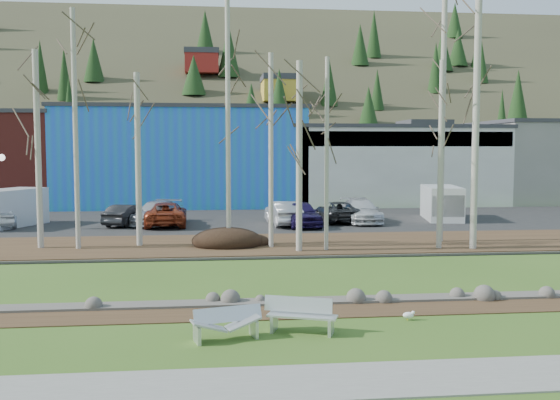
{
  "coord_description": "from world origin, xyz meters",
  "views": [
    {
      "loc": [
        -3.57,
        -15.61,
        4.7
      ],
      "look_at": [
        -0.6,
        11.7,
        2.5
      ],
      "focal_mm": 40.0,
      "sensor_mm": 36.0,
      "label": 1
    }
  ],
  "objects": [
    {
      "name": "car_7",
      "position": [
        5.73,
        22.74,
        0.87
      ],
      "size": [
        2.14,
        5.07,
        1.46
      ],
      "primitive_type": "imported",
      "rotation": [
        0.0,
        0.0,
        -0.02
      ],
      "color": "silver",
      "rests_on": "parking_lot"
    },
    {
      "name": "birch_6",
      "position": [
        1.6,
        12.28,
        4.51
      ],
      "size": [
        0.19,
        0.19,
        8.72
      ],
      "color": "beige",
      "rests_on": "far_bank"
    },
    {
      "name": "birch_3",
      "position": [
        -2.81,
        13.78,
        5.93
      ],
      "size": [
        0.23,
        0.23,
        11.56
      ],
      "color": "beige",
      "rests_on": "far_bank"
    },
    {
      "name": "car_0",
      "position": [
        -16.08,
        22.79,
        0.87
      ],
      "size": [
        2.9,
        4.59,
        1.45
      ],
      "primitive_type": "imported",
      "rotation": [
        0.0,
        0.0,
        3.44
      ],
      "color": "white",
      "rests_on": "parking_lot"
    },
    {
      "name": "birch_9",
      "position": [
        7.76,
        14.31,
        6.53
      ],
      "size": [
        0.27,
        0.27,
        12.77
      ],
      "color": "beige",
      "rests_on": "far_bank"
    },
    {
      "name": "birch_1",
      "position": [
        -9.78,
        13.87,
        5.63
      ],
      "size": [
        0.22,
        0.22,
        10.96
      ],
      "color": "beige",
      "rests_on": "far_bank"
    },
    {
      "name": "building_grey",
      "position": [
        28.0,
        39.0,
        3.66
      ],
      "size": [
        14.28,
        12.24,
        7.3
      ],
      "color": "slate",
      "rests_on": "ground"
    },
    {
      "name": "birch_8",
      "position": [
        6.92,
        12.22,
        4.48
      ],
      "size": [
        0.24,
        0.24,
        8.66
      ],
      "color": "beige",
      "rests_on": "far_bank"
    },
    {
      "name": "bench_damaged",
      "position": [
        -3.25,
        -0.34,
        0.39
      ],
      "size": [
        1.83,
        0.99,
        0.78
      ],
      "rotation": [
        0.0,
        0.0,
        0.27
      ],
      "color": "silver",
      "rests_on": "ground"
    },
    {
      "name": "van_white",
      "position": [
        11.44,
        23.77,
        1.23
      ],
      "size": [
        3.01,
        5.3,
        2.19
      ],
      "rotation": [
        0.0,
        0.0,
        -0.19
      ],
      "color": "silver",
      "rests_on": "parking_lot"
    },
    {
      "name": "near_bank_rocks",
      "position": [
        0.0,
        3.1,
        0.0
      ],
      "size": [
        80.0,
        0.8,
        0.5
      ],
      "primitive_type": null,
      "color": "#47423D",
      "rests_on": "ground"
    },
    {
      "name": "birch_4",
      "position": [
        0.32,
        12.13,
        4.41
      ],
      "size": [
        0.28,
        0.28,
        8.51
      ],
      "color": "beige",
      "rests_on": "far_bank"
    },
    {
      "name": "river",
      "position": [
        0.0,
        7.2,
        0.0
      ],
      "size": [
        80.0,
        8.0,
        0.9
      ],
      "primitive_type": null,
      "color": "black",
      "rests_on": "ground"
    },
    {
      "name": "parking_lot",
      "position": [
        0.0,
        25.0,
        0.07
      ],
      "size": [
        80.0,
        14.0,
        0.14
      ],
      "primitive_type": "cube",
      "color": "black",
      "rests_on": "ground"
    },
    {
      "name": "van_grey",
      "position": [
        -15.86,
        22.71,
        1.25
      ],
      "size": [
        3.89,
        5.52,
        2.23
      ],
      "rotation": [
        0.0,
        0.0,
        -0.39
      ],
      "color": "silver",
      "rests_on": "parking_lot"
    },
    {
      "name": "dirt_mound",
      "position": [
        -2.9,
        13.87,
        0.48
      ],
      "size": [
        3.35,
        2.36,
        0.66
      ],
      "primitive_type": "ellipsoid",
      "color": "black",
      "rests_on": "far_bank"
    },
    {
      "name": "bench_intact",
      "position": [
        -1.32,
        0.02,
        0.45
      ],
      "size": [
        1.87,
        1.12,
        0.9
      ],
      "rotation": [
        0.0,
        0.0,
        -0.35
      ],
      "color": "silver",
      "rests_on": "ground"
    },
    {
      "name": "car_3",
      "position": [
        -6.99,
        23.08,
        0.85
      ],
      "size": [
        3.22,
        5.27,
        1.43
      ],
      "primitive_type": "imported",
      "rotation": [
        0.0,
        0.0,
        -0.27
      ],
      "color": "#ACAEB5",
      "rests_on": "parking_lot"
    },
    {
      "name": "hillside",
      "position": [
        0.0,
        84.0,
        17.5
      ],
      "size": [
        160.0,
        72.0,
        35.0
      ],
      "primitive_type": null,
      "color": "#302C1E",
      "rests_on": "ground"
    },
    {
      "name": "far_bank_rocks",
      "position": [
        0.0,
        11.3,
        0.0
      ],
      "size": [
        80.0,
        0.8,
        0.46
      ],
      "primitive_type": null,
      "color": "#47423D",
      "rests_on": "ground"
    },
    {
      "name": "dirt_strip",
      "position": [
        0.0,
        2.1,
        0.01
      ],
      "size": [
        80.0,
        1.8,
        0.03
      ],
      "primitive_type": "cube",
      "color": "#382616",
      "rests_on": "ground"
    },
    {
      "name": "car_4",
      "position": [
        1.61,
        21.1,
        0.92
      ],
      "size": [
        2.44,
        4.79,
        1.56
      ],
      "primitive_type": "imported",
      "rotation": [
        0.0,
        0.0,
        0.13
      ],
      "color": "#1E1445",
      "rests_on": "parking_lot"
    },
    {
      "name": "footpath",
      "position": [
        0.0,
        -3.5,
        0.02
      ],
      "size": [
        80.0,
        2.0,
        0.04
      ],
      "primitive_type": "cube",
      "color": "slate",
      "rests_on": "ground"
    },
    {
      "name": "car_5",
      "position": [
        0.72,
        21.92,
        0.88
      ],
      "size": [
        1.98,
        4.6,
        1.47
      ],
      "primitive_type": "imported",
      "rotation": [
        0.0,
        0.0,
        3.24
      ],
      "color": "#B7B7B9",
      "rests_on": "parking_lot"
    },
    {
      "name": "birch_7",
      "position": [
        8.44,
        11.91,
        5.99
      ],
      "size": [
        0.31,
        0.31,
        11.68
      ],
      "color": "beige",
      "rests_on": "far_bank"
    },
    {
      "name": "car_6",
      "position": [
        4.37,
        23.21,
        0.79
      ],
      "size": [
        2.26,
        4.74,
        1.31
      ],
      "primitive_type": "imported",
      "rotation": [
        0.0,
        0.0,
        3.16
      ],
      "color": "#28282A",
      "rests_on": "parking_lot"
    },
    {
      "name": "seagull",
      "position": [
        1.81,
        0.84,
        0.15
      ],
      "size": [
        0.37,
        0.17,
        0.27
      ],
      "rotation": [
        0.0,
        0.0,
        -0.19
      ],
      "color": "gold",
      "rests_on": "ground"
    },
    {
      "name": "birch_2",
      "position": [
        -7.07,
        14.59,
        4.25
      ],
      "size": [
        0.28,
        0.28,
        8.21
      ],
      "color": "beige",
      "rests_on": "far_bank"
    },
    {
      "name": "car_1",
      "position": [
        -8.73,
        22.77,
        0.78
      ],
      "size": [
        2.64,
        4.13,
        1.29
      ],
      "primitive_type": "imported",
      "rotation": [
        0.0,
        0.0,
        2.78
      ],
      "color": "black",
      "rests_on": "parking_lot"
    },
    {
      "name": "car_2",
      "position": [
        -6.35,
        22.35,
        0.85
      ],
      "size": [
        2.52,
        5.2,
        1.43
      ],
      "primitive_type": "imported",
      "rotation": [
        0.0,
        0.0,
        3.17
      ],
      "color": "#93361C",
      "rests_on": "parking_lot"
    },
    {
      "name": "birch_0",
      "position": [
        -11.58,
        14.3,
        4.72
      ],
      "size": [
        0.28,
        0.28,
        9.15
      ],
      "color": "beige",
      "rests_on": "far_bank"
    },
    {
      "name": "ground",
      "position": [
        0.0,
        0.0,
        0.0
      ],
      "size": [
        200.0,
        200.0,
        0.0
      ],
      "primitive_type": "plane",
      "color": "#385A1B",
      "rests_on": "ground"
    },
    {
      "name": "far_bank",
      "position": [
        0.0,
        14.5,
        0.07
      ],
      "size": [
        80.0,
        7.0,
        0.15
      ],
      "primitive_type": "cube",
      "color": "#382616",
      "rests_on": "ground"
    },
    {
      "name": "birch_5",
      "position": [
        -0.84,
        13.34,
        4.66
      ],
      "size": [
        0.22,
        0.22,
        9.03
      ],
      "color": "beige",
      "rests_on": "far_bank"
    },
    {
      "name": "building_white",
      "position": [
        12.0,
        38.98,
        3.41
      ],
      "size": [
        18.36,
        12.24,
        6.8
      ],
      "color": "#B9B9B5",
      "rests_on": "ground"
    },
    {
      "name": "building_blue",
      "position": [
        -6.0,
        39.0,
        4.16
      ],
      "size": [
        20.4,
        12.24,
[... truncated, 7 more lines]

